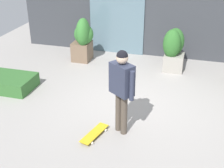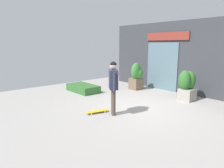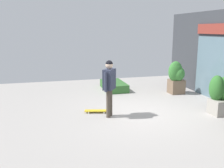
# 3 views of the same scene
# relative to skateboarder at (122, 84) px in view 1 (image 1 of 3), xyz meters

# --- Properties ---
(ground_plane) EXTENTS (12.00, 12.00, 0.00)m
(ground_plane) POSITION_rel_skateboarder_xyz_m (0.03, 1.08, -1.07)
(ground_plane) COLOR #9E9993
(building_facade) EXTENTS (8.95, 0.31, 3.32)m
(building_facade) POSITION_rel_skateboarder_xyz_m (-0.02, 4.50, 0.58)
(building_facade) COLOR #383A3F
(building_facade) RESTS_ON ground_plane
(skateboarder) EXTENTS (0.54, 0.48, 1.74)m
(skateboarder) POSITION_rel_skateboarder_xyz_m (0.00, 0.00, 0.00)
(skateboarder) COLOR #4C4238
(skateboarder) RESTS_ON ground_plane
(skateboard) EXTENTS (0.39, 0.79, 0.08)m
(skateboard) POSITION_rel_skateboarder_xyz_m (-0.46, -0.31, -1.01)
(skateboard) COLOR gold
(skateboard) RESTS_ON ground_plane
(planter_box_right) EXTENTS (0.64, 0.72, 1.36)m
(planter_box_right) POSITION_rel_skateboarder_xyz_m (-2.06, 3.36, -0.37)
(planter_box_right) COLOR brown
(planter_box_right) RESTS_ON ground_plane
(planter_box_mid) EXTENTS (0.60, 0.71, 1.24)m
(planter_box_mid) POSITION_rel_skateboarder_xyz_m (0.65, 3.42, -0.42)
(planter_box_mid) COLOR gray
(planter_box_mid) RESTS_ON ground_plane
(hedge_ledge) EXTENTS (1.70, 0.90, 0.33)m
(hedge_ledge) POSITION_rel_skateboarder_xyz_m (-3.45, 1.08, -0.91)
(hedge_ledge) COLOR #33662D
(hedge_ledge) RESTS_ON ground_plane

